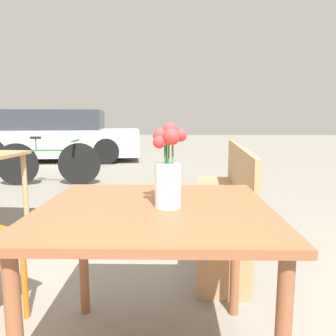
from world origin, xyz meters
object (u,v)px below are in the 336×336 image
(table_front, at_px, (155,228))
(bench_near, at_px, (228,193))
(flower_vase, at_px, (168,174))
(bicycle, at_px, (48,163))
(parked_car, at_px, (58,137))

(table_front, height_order, bench_near, bench_near)
(bench_near, bearing_deg, flower_vase, -108.64)
(table_front, bearing_deg, bench_near, 69.13)
(bicycle, bearing_deg, table_front, -62.73)
(bench_near, xyz_separation_m, parked_car, (-3.44, 5.59, 0.14))
(table_front, bearing_deg, bicycle, 117.27)
(table_front, relative_size, parked_car, 0.22)
(flower_vase, distance_m, bench_near, 1.44)
(flower_vase, height_order, bicycle, flower_vase)
(bench_near, xyz_separation_m, bicycle, (-2.48, 2.53, -0.11))
(table_front, distance_m, flower_vase, 0.23)
(bench_near, distance_m, bicycle, 3.55)
(bicycle, height_order, parked_car, parked_car)
(bench_near, distance_m, parked_car, 6.57)
(bench_near, bearing_deg, bicycle, 134.43)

